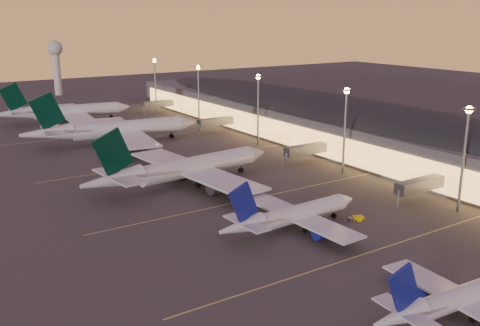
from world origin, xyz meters
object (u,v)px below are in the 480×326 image
Objects in this scene: airliner_narrow_south at (455,299)px; airliner_wide_far at (65,112)px; baggage_tug_c at (356,218)px; radar_tower at (56,59)px; airliner_wide_near at (183,169)px; airliner_narrow_north at (292,215)px; airliner_wide_mid at (113,130)px.

airliner_narrow_south is 0.56× the size of airliner_wide_far.
airliner_wide_far reaches higher than baggage_tug_c.
radar_tower is at bearing 82.62° from airliner_wide_far.
airliner_wide_far is 1.83× the size of radar_tower.
airliner_wide_far is at bearing 95.52° from airliner_narrow_south.
airliner_wide_near is 15.23× the size of baggage_tug_c.
airliner_wide_far is (-6.28, 154.99, 1.40)m from airliner_narrow_north.
radar_tower is at bearing 78.43° from airliner_wide_near.
airliner_narrow_north is 1.17× the size of radar_tower.
radar_tower reaches higher than airliner_narrow_south.
airliner_wide_near is 0.92× the size of airliner_wide_mid.
airliner_narrow_south is 0.51× the size of airliner_wide_mid.
airliner_wide_far is (-3.25, 52.63, -0.46)m from airliner_wide_mid.
baggage_tug_c is (0.89, -250.90, -21.37)m from radar_tower.
airliner_narrow_north is 0.58× the size of airliner_wide_mid.
airliner_narrow_north is 155.12m from airliner_wide_far.
airliner_narrow_north is 42.49m from airliner_wide_near.
airliner_wide_near is 1.84× the size of radar_tower.
airliner_narrow_south is 0.56× the size of airliner_wide_near.
airliner_wide_mid reaches higher than airliner_wide_far.
airliner_narrow_north is at bearing -93.57° from radar_tower.
baggage_tug_c is (19.35, -105.96, -4.86)m from airliner_wide_mid.
airliner_narrow_south is 196.99m from airliner_wide_far.
airliner_wide_near is at bearing 96.75° from airliner_narrow_south.
airliner_wide_near reaches higher than airliner_narrow_north.
airliner_wide_far is at bearing -103.24° from radar_tower.
airliner_wide_near is at bearing -83.47° from airliner_wide_far.
airliner_wide_near is (-4.96, 42.17, 1.41)m from airliner_narrow_north.
radar_tower is at bearing 84.08° from airliner_narrow_north.
radar_tower is at bearing 89.96° from airliner_wide_mid.
airliner_wide_mid is (1.93, 60.19, 0.44)m from airliner_wide_near.
airliner_wide_mid is at bearing 82.27° from airliner_wide_near.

